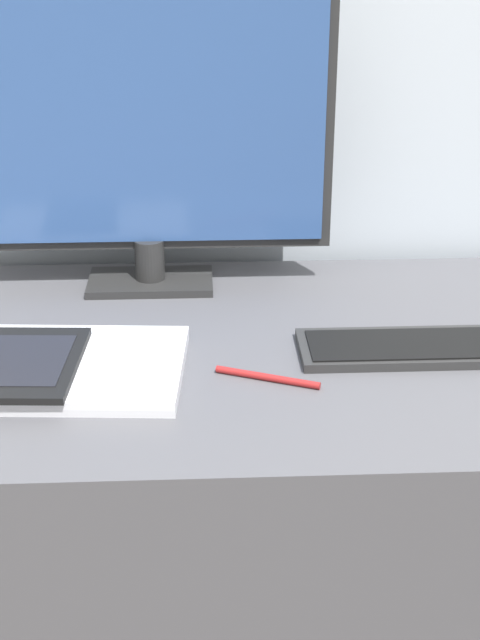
% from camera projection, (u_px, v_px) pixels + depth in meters
% --- Properties ---
extents(desk, '(1.40, 0.63, 0.71)m').
position_uv_depth(desk, '(206.00, 557.00, 1.34)').
color(desk, '#4C4C51').
rests_on(desk, ground_plane).
extents(monitor, '(0.56, 0.11, 0.44)m').
position_uv_depth(monitor, '(144.00, 137.00, 1.29)').
color(monitor, '#262626').
rests_on(monitor, desk).
extents(keyboard, '(0.33, 0.11, 0.01)m').
position_uv_depth(keyboard, '(424.00, 347.00, 1.17)').
color(keyboard, '#282828').
rests_on(keyboard, desk).
extents(laptop, '(0.35, 0.24, 0.02)m').
position_uv_depth(laptop, '(46.00, 367.00, 1.11)').
color(laptop, silver).
rests_on(laptop, desk).
extents(ereader, '(0.14, 0.20, 0.01)m').
position_uv_depth(ereader, '(25.00, 363.00, 1.09)').
color(ereader, black).
rests_on(ereader, laptop).
extents(pen, '(0.13, 0.06, 0.01)m').
position_uv_depth(pen, '(267.00, 377.00, 1.10)').
color(pen, maroon).
rests_on(pen, desk).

